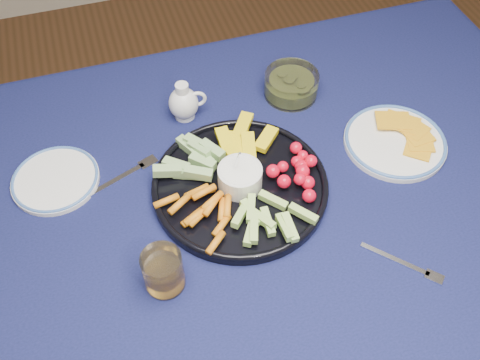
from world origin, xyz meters
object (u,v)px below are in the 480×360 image
object	(u,v)px
dining_table	(214,247)
cheese_plate	(395,141)
creamer_pitcher	(184,103)
side_plate_extra	(55,179)
pickle_bowl	(291,86)
juice_tumbler	(164,272)
crudite_platter	(239,183)

from	to	relation	value
dining_table	cheese_plate	world-z (taller)	cheese_plate
creamer_pitcher	side_plate_extra	world-z (taller)	creamer_pitcher
pickle_bowl	juice_tumbler	bearing A→B (deg)	-134.81
juice_tumbler	side_plate_extra	xyz separation A→B (m)	(-0.16, 0.29, -0.03)
crudite_platter	side_plate_extra	size ratio (longest dim) A/B	2.00
creamer_pitcher	crudite_platter	bearing A→B (deg)	-77.84
crudite_platter	cheese_plate	distance (m)	0.35
pickle_bowl	side_plate_extra	bearing A→B (deg)	-169.82
cheese_plate	juice_tumbler	size ratio (longest dim) A/B	2.60
cheese_plate	juice_tumbler	bearing A→B (deg)	-162.32
crudite_platter	cheese_plate	bearing A→B (deg)	2.30
dining_table	cheese_plate	xyz separation A→B (m)	(0.43, 0.08, 0.10)
creamer_pitcher	cheese_plate	xyz separation A→B (m)	(0.40, -0.22, -0.03)
creamer_pitcher	juice_tumbler	world-z (taller)	creamer_pitcher
crudite_platter	cheese_plate	size ratio (longest dim) A/B	1.61
cheese_plate	dining_table	bearing A→B (deg)	-169.94
dining_table	side_plate_extra	size ratio (longest dim) A/B	9.54
crudite_platter	pickle_bowl	size ratio (longest dim) A/B	2.84
juice_tumbler	dining_table	bearing A→B (deg)	40.47
cheese_plate	juice_tumbler	xyz separation A→B (m)	(-0.54, -0.17, 0.02)
creamer_pitcher	pickle_bowl	xyz separation A→B (m)	(0.25, -0.01, -0.01)
dining_table	juice_tumbler	bearing A→B (deg)	-139.53
creamer_pitcher	pickle_bowl	bearing A→B (deg)	-1.19
crudite_platter	juice_tumbler	world-z (taller)	crudite_platter
creamer_pitcher	cheese_plate	size ratio (longest dim) A/B	0.42
creamer_pitcher	cheese_plate	bearing A→B (deg)	-28.56
side_plate_extra	creamer_pitcher	bearing A→B (deg)	19.24
creamer_pitcher	cheese_plate	distance (m)	0.46
juice_tumbler	pickle_bowl	bearing A→B (deg)	45.19
pickle_bowl	juice_tumbler	size ratio (longest dim) A/B	1.48
creamer_pitcher	cheese_plate	world-z (taller)	creamer_pitcher
pickle_bowl	creamer_pitcher	bearing A→B (deg)	178.81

